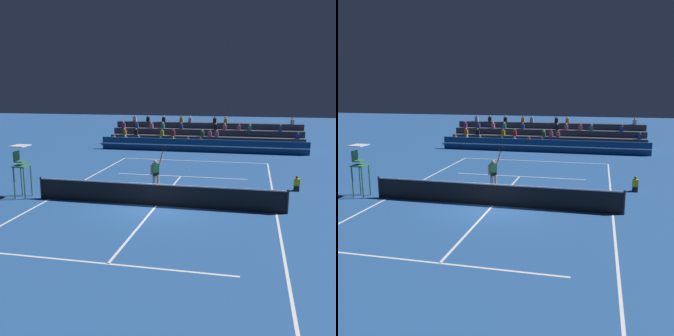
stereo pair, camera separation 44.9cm
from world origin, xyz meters
TOP-DOWN VIEW (x-y plane):
  - ground_plane at (0.00, 0.00)m, footprint 120.00×120.00m
  - court_lines at (0.00, 0.00)m, footprint 11.10×23.90m
  - tennis_net at (0.00, 0.00)m, footprint 12.00×0.10m
  - sponsor_banner_wall at (0.00, 16.25)m, footprint 18.00×0.26m
  - bleacher_stand at (-0.02, 19.42)m, footprint 17.77×3.80m
  - umpire_chair at (-6.99, -0.00)m, footprint 0.76×0.84m
  - ball_kid_courtside at (6.76, 4.24)m, footprint 0.30×0.36m
  - tennis_player at (-0.65, 2.60)m, footprint 0.84×0.42m
  - tennis_ball at (-0.01, 8.94)m, footprint 0.07×0.07m

SIDE VIEW (x-z plane):
  - ground_plane at x=0.00m, z-range 0.00..0.00m
  - court_lines at x=0.00m, z-range 0.00..0.01m
  - tennis_ball at x=-0.01m, z-range 0.00..0.07m
  - ball_kid_courtside at x=6.76m, z-range -0.09..0.75m
  - tennis_net at x=0.00m, z-range -0.01..1.09m
  - sponsor_banner_wall at x=0.00m, z-range 0.00..1.10m
  - bleacher_stand at x=-0.02m, z-range -0.58..2.25m
  - tennis_player at x=-0.65m, z-range -0.26..2.24m
  - umpire_chair at x=-6.99m, z-range 0.38..3.05m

